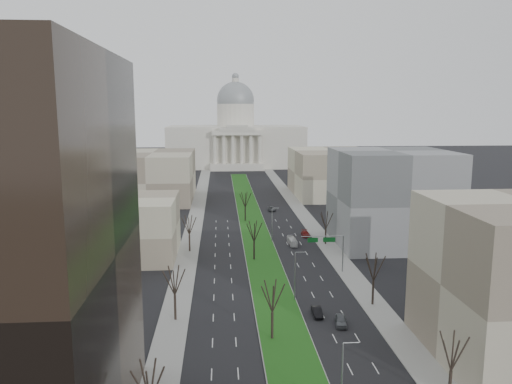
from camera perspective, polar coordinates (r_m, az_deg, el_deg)
name	(u,v)px	position (r m, az deg, el deg)	size (l,w,h in m)	color
ground	(252,221)	(154.58, -0.50, -3.35)	(600.00, 600.00, 0.00)	black
median	(252,222)	(153.57, -0.47, -3.40)	(8.00, 222.03, 0.20)	#999993
sidewalk_left	(190,244)	(130.26, -7.53, -5.87)	(5.00, 330.00, 0.15)	gray
sidewalk_right	(324,241)	(132.80, 7.79, -5.57)	(5.00, 330.00, 0.15)	gray
capitol	(236,139)	(300.65, -2.33, 6.08)	(80.00, 46.00, 55.00)	beige
building_beige_left	(120,228)	(120.91, -15.25, -3.95)	(26.00, 22.00, 14.00)	gray
building_grey_right	(391,198)	(131.82, 15.22, -0.62)	(28.00, 26.00, 24.00)	slate
building_far_left	(153,176)	(193.75, -11.66, 1.79)	(30.00, 40.00, 18.00)	gray
building_far_right	(332,173)	(202.00, 8.64, 2.19)	(30.00, 40.00, 18.00)	gray
tree_left_near	(149,381)	(56.38, -12.15, -20.38)	(5.10, 5.10, 9.18)	black
tree_left_mid	(174,280)	(83.42, -9.31, -9.85)	(5.40, 5.40, 9.72)	black
tree_left_far	(189,224)	(121.81, -7.65, -3.67)	(5.28, 5.28, 9.50)	black
tree_right_near	(452,351)	(65.07, 21.53, -16.50)	(5.16, 5.16, 9.29)	black
tree_right_mid	(374,266)	(90.83, 13.33, -8.26)	(5.52, 5.52, 9.94)	black
tree_right_far	(326,220)	(128.35, 8.00, -3.14)	(5.04, 5.04, 9.07)	black
tree_median_a	(272,295)	(75.94, 1.88, -11.71)	(5.40, 5.40, 9.72)	black
tree_median_b	(254,230)	(114.00, -0.22, -4.42)	(5.40, 5.40, 9.72)	black
tree_median_c	(245,199)	(153.05, -1.25, -0.81)	(5.40, 5.40, 9.72)	black
streetlamp_median_a	(343,379)	(59.99, 9.86, -20.31)	(1.90, 0.20, 9.16)	gray
streetlamp_median_b	(295,275)	(91.37, 4.52, -9.46)	(1.90, 0.20, 9.16)	gray
streetlamp_median_c	(272,224)	(129.53, 1.87, -3.71)	(1.90, 0.20, 9.16)	gray
mast_arm_signs	(330,245)	(106.86, 8.51, -5.98)	(9.12, 0.24, 8.09)	gray
car_grey_near	(341,320)	(84.09, 9.68, -14.28)	(1.79, 4.44, 1.51)	#54585D
car_black	(317,312)	(86.94, 6.99, -13.42)	(1.48, 4.25, 1.40)	black
car_red	(305,234)	(137.17, 5.66, -4.76)	(1.99, 4.89, 1.42)	maroon
car_grey_far	(272,209)	(169.82, 1.80, -1.94)	(2.29, 4.97, 1.38)	#434549
box_van	(292,241)	(128.48, 4.16, -5.62)	(1.59, 6.79, 1.89)	white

